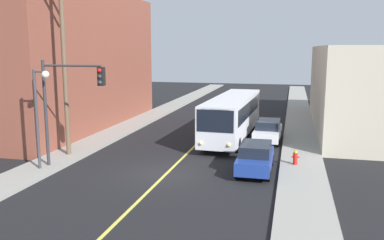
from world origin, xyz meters
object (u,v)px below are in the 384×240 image
utility_pole_near (64,54)px  fire_hydrant (295,157)px  traffic_signal_left_corner (69,94)px  parked_car_blue (255,157)px  street_lamp_left (40,105)px  parked_car_white (268,131)px  city_bus (233,115)px

utility_pole_near → fire_hydrant: utility_pole_near is taller
traffic_signal_left_corner → fire_hydrant: traffic_signal_left_corner is taller
parked_car_blue → fire_hydrant: parked_car_blue is taller
parked_car_blue → utility_pole_near: size_ratio=0.38×
parked_car_blue → street_lamp_left: 12.18m
traffic_signal_left_corner → parked_car_white: bearing=43.5°
parked_car_white → fire_hydrant: 6.58m
parked_car_white → fire_hydrant: bearing=-72.7°
street_lamp_left → parked_car_white: bearing=41.8°
parked_car_white → traffic_signal_left_corner: traffic_signal_left_corner is taller
parked_car_blue → street_lamp_left: size_ratio=0.80×
utility_pole_near → street_lamp_left: (0.29, -3.22, -2.71)m
parked_car_white → utility_pole_near: (-12.01, -7.25, 5.61)m
city_bus → parked_car_blue: (2.49, -8.31, -0.98)m
fire_hydrant → street_lamp_left: bearing=-163.0°
parked_car_white → street_lamp_left: size_ratio=0.81×
street_lamp_left → fire_hydrant: size_ratio=6.55×
street_lamp_left → fire_hydrant: 14.65m
city_bus → utility_pole_near: size_ratio=1.06×
parked_car_white → parked_car_blue: bearing=-91.5°
fire_hydrant → parked_car_blue: bearing=-145.2°
parked_car_blue → street_lamp_left: (-11.52, -2.69, 2.90)m
fire_hydrant → parked_car_white: bearing=107.3°
parked_car_blue → parked_car_white: same height
parked_car_blue → utility_pole_near: bearing=177.4°
parked_car_blue → fire_hydrant: size_ratio=5.25×
parked_car_blue → fire_hydrant: bearing=34.8°
parked_car_white → street_lamp_left: (-11.72, -10.47, 2.90)m
parked_car_blue → fire_hydrant: 2.64m
parked_car_blue → utility_pole_near: utility_pole_near is taller
utility_pole_near → street_lamp_left: bearing=-84.8°
utility_pole_near → fire_hydrant: 15.18m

